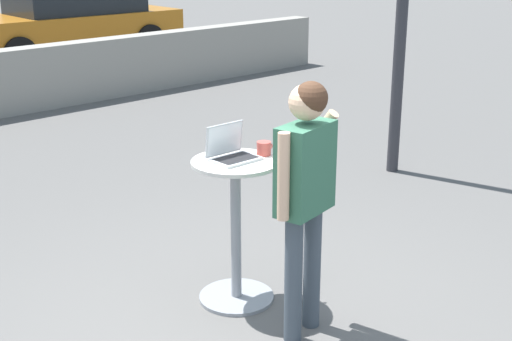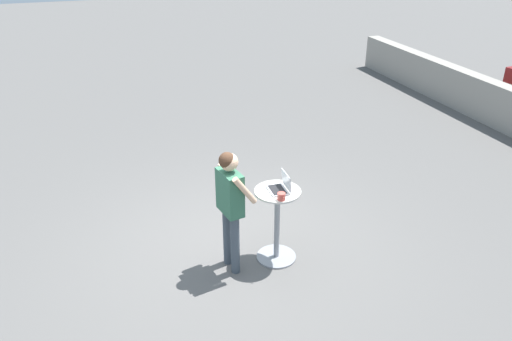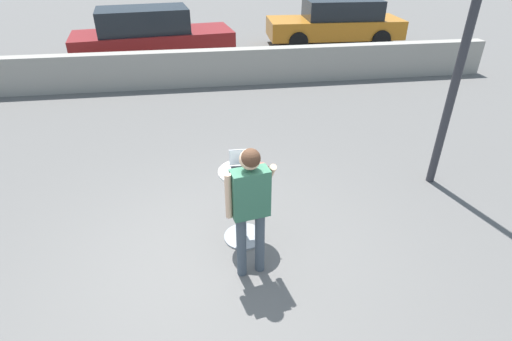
% 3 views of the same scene
% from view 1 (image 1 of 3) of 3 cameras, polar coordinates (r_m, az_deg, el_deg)
% --- Properties ---
extents(cafe_table, '(0.58, 0.58, 1.00)m').
position_cam_1_polar(cafe_table, '(4.77, -1.62, -4.46)').
color(cafe_table, gray).
rests_on(cafe_table, ground_plane).
extents(laptop, '(0.31, 0.25, 0.23)m').
position_cam_1_polar(laptop, '(4.63, -1.97, 1.51)').
color(laptop, '#B7BABF').
rests_on(laptop, cafe_table).
extents(coffee_mug, '(0.13, 0.10, 0.09)m').
position_cam_1_polar(coffee_mug, '(4.72, 0.64, 1.78)').
color(coffee_mug, '#C14C42').
rests_on(coffee_mug, cafe_table).
extents(standing_person, '(0.54, 0.41, 1.61)m').
position_cam_1_polar(standing_person, '(4.20, 3.94, -0.81)').
color(standing_person, '#424C56').
rests_on(standing_person, ground_plane).
extents(parked_car_further_down, '(4.60, 1.97, 1.50)m').
position_cam_1_polar(parked_car_further_down, '(15.15, -14.66, 11.61)').
color(parked_car_further_down, '#B76B19').
rests_on(parked_car_further_down, ground_plane).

